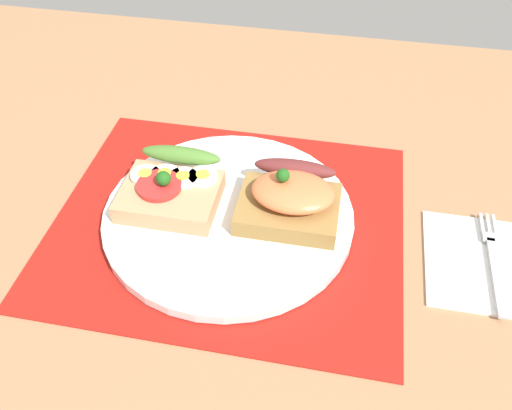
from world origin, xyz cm
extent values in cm
cube|color=#9C704C|center=(0.00, 0.00, -1.60)|extent=(120.00, 90.00, 3.20)
cube|color=#9E1A12|center=(0.00, 0.00, 0.15)|extent=(37.10, 31.62, 0.30)
cylinder|color=white|center=(0.00, 0.00, 0.87)|extent=(26.69, 26.69, 1.15)
cube|color=tan|center=(-6.33, 0.16, 2.51)|extent=(10.24, 8.17, 2.13)
cylinder|color=red|center=(-7.40, -0.47, 3.88)|extent=(4.77, 4.77, 0.60)
ellipsoid|color=#4C7A2F|center=(-6.33, 4.64, 4.48)|extent=(9.01, 2.20, 1.80)
sphere|color=#1E5919|center=(-6.79, 0.16, 4.98)|extent=(1.60, 1.60, 1.60)
cylinder|color=white|center=(-9.40, 1.35, 3.83)|extent=(3.21, 3.21, 0.50)
cylinder|color=yellow|center=(-9.40, 1.35, 4.16)|extent=(1.44, 1.44, 0.16)
cylinder|color=white|center=(-7.35, 1.80, 3.83)|extent=(3.21, 3.21, 0.50)
cylinder|color=yellow|center=(-7.35, 1.80, 4.16)|extent=(1.44, 1.44, 0.16)
cylinder|color=white|center=(-5.30, 1.72, 3.83)|extent=(3.21, 3.21, 0.50)
cylinder|color=yellow|center=(-5.30, 1.72, 4.16)|extent=(1.44, 1.44, 0.16)
cylinder|color=white|center=(-3.26, 2.33, 3.83)|extent=(3.21, 3.21, 0.50)
cylinder|color=yellow|center=(-3.26, 2.33, 4.16)|extent=(1.44, 1.44, 0.16)
cube|color=olive|center=(6.33, 0.51, 2.49)|extent=(10.45, 7.86, 2.08)
ellipsoid|color=#EF7141|center=(6.68, 0.88, 4.66)|extent=(8.57, 6.29, 2.26)
ellipsoid|color=maroon|center=(6.33, 4.84, 4.43)|extent=(8.88, 2.20, 1.80)
sphere|color=#1E5919|center=(5.53, 1.11, 6.49)|extent=(1.40, 1.40, 1.40)
cube|color=white|center=(27.23, -1.07, 0.30)|extent=(13.14, 12.62, 0.60)
cube|color=#B7B7BC|center=(27.25, -3.04, 0.76)|extent=(0.80, 9.84, 0.32)
cube|color=#B7B7BC|center=(27.25, 2.09, 0.76)|extent=(1.50, 1.20, 0.32)
cube|color=#B7B7BC|center=(26.60, 4.09, 0.76)|extent=(0.32, 2.80, 0.32)
cube|color=#B7B7BC|center=(27.25, 4.09, 0.76)|extent=(0.32, 2.80, 0.32)
cube|color=#B7B7BC|center=(27.90, 4.09, 0.76)|extent=(0.32, 2.80, 0.32)
camera|label=1|loc=(10.61, -39.34, 42.03)|focal=37.86mm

